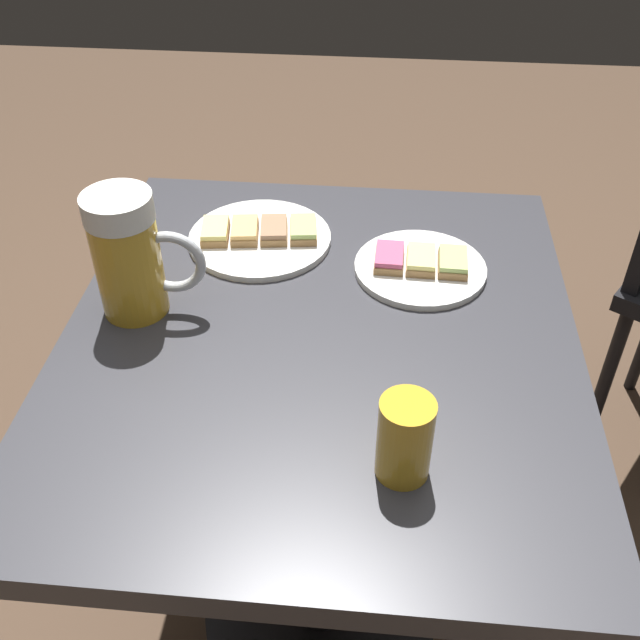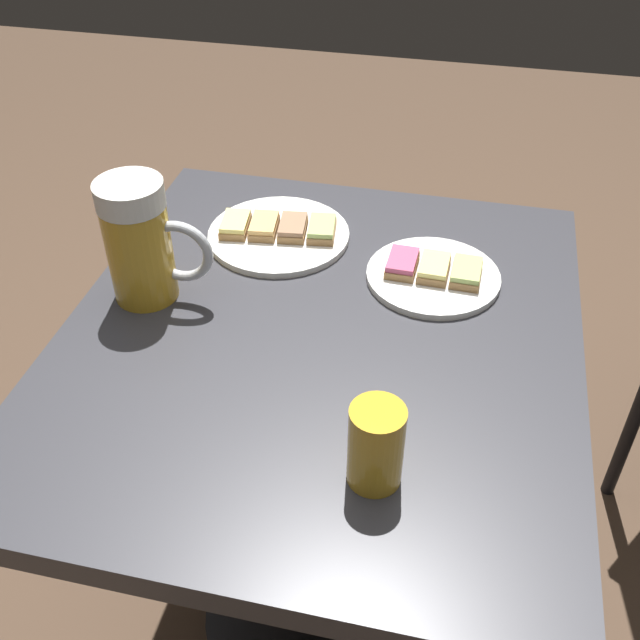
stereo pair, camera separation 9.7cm
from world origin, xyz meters
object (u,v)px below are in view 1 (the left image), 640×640
object	(u,v)px
plate_near	(420,266)
plate_far	(260,236)
beer_glass_small	(405,439)
beer_mug	(130,255)

from	to	relation	value
plate_near	plate_far	world-z (taller)	same
beer_glass_small	plate_far	bearing A→B (deg)	-152.64
beer_mug	beer_glass_small	size ratio (longest dim) A/B	1.75
plate_near	beer_mug	world-z (taller)	beer_mug
beer_glass_small	beer_mug	bearing A→B (deg)	-124.67
plate_near	plate_far	size ratio (longest dim) A/B	0.88
plate_far	beer_glass_small	distance (m)	0.49
plate_far	beer_glass_small	world-z (taller)	beer_glass_small
plate_near	plate_far	distance (m)	0.25
beer_mug	plate_near	bearing A→B (deg)	107.93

